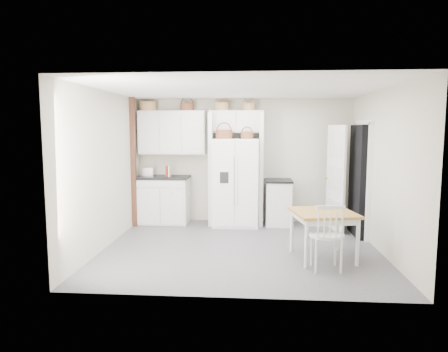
{
  "coord_description": "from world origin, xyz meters",
  "views": [
    {
      "loc": [
        0.2,
        -6.48,
        1.97
      ],
      "look_at": [
        -0.31,
        0.4,
        1.16
      ],
      "focal_mm": 32.0,
      "sensor_mm": 36.0,
      "label": 1
    }
  ],
  "objects": [
    {
      "name": "basket_bridge_b",
      "position": [
        0.1,
        1.83,
        2.43
      ],
      "size": [
        0.27,
        0.27,
        0.15
      ],
      "primitive_type": "cylinder",
      "color": "#9B6A3F",
      "rests_on": "bridge_cabinet"
    },
    {
      "name": "wall_right",
      "position": [
        2.25,
        0.0,
        1.3
      ],
      "size": [
        0.0,
        4.0,
        4.0
      ],
      "primitive_type": "plane",
      "rotation": [
        1.57,
        0.0,
        -1.57
      ],
      "color": "#BFB8A0",
      "rests_on": "floor"
    },
    {
      "name": "wall_back",
      "position": [
        0.0,
        2.0,
        1.3
      ],
      "size": [
        4.5,
        0.0,
        4.5
      ],
      "primitive_type": "plane",
      "rotation": [
        1.57,
        0.0,
        0.0
      ],
      "color": "#BFB8A0",
      "rests_on": "floor"
    },
    {
      "name": "ceiling",
      "position": [
        0.0,
        0.0,
        2.6
      ],
      "size": [
        4.5,
        4.5,
        0.0
      ],
      "primitive_type": "plane",
      "color": "white",
      "rests_on": "wall_back"
    },
    {
      "name": "windsor_chair",
      "position": [
        1.23,
        -0.95,
        0.5
      ],
      "size": [
        0.5,
        0.46,
        1.0
      ],
      "primitive_type": "cube",
      "rotation": [
        0.0,
        0.0,
        0.04
      ],
      "color": "silver",
      "rests_on": "floor"
    },
    {
      "name": "basket_upper_a",
      "position": [
        -2.0,
        1.83,
        2.44
      ],
      "size": [
        0.33,
        0.33,
        0.19
      ],
      "primitive_type": "cylinder",
      "color": "#9B6A3F",
      "rests_on": "upper_cabinet"
    },
    {
      "name": "basket_bridge_a",
      "position": [
        -0.46,
        1.83,
        2.44
      ],
      "size": [
        0.31,
        0.31,
        0.17
      ],
      "primitive_type": "cylinder",
      "color": "#9B6A3F",
      "rests_on": "bridge_cabinet"
    },
    {
      "name": "cookbook_red",
      "position": [
        -1.57,
        1.62,
        1.11
      ],
      "size": [
        0.06,
        0.15,
        0.23
      ],
      "primitive_type": "cube",
      "rotation": [
        0.0,
        0.0,
        -0.18
      ],
      "color": "maroon",
      "rests_on": "counter_left"
    },
    {
      "name": "base_cab_left",
      "position": [
        -1.67,
        1.7,
        0.47
      ],
      "size": [
        1.03,
        0.65,
        0.95
      ],
      "primitive_type": "cube",
      "color": "silver",
      "rests_on": "floor"
    },
    {
      "name": "basket_upper_c",
      "position": [
        -1.18,
        1.83,
        2.43
      ],
      "size": [
        0.28,
        0.28,
        0.16
      ],
      "primitive_type": "cylinder",
      "color": "brown",
      "rests_on": "upper_cabinet"
    },
    {
      "name": "fridge_panel_right",
      "position": [
        0.36,
        1.7,
        1.15
      ],
      "size": [
        0.08,
        0.6,
        2.3
      ],
      "primitive_type": "cube",
      "color": "silver",
      "rests_on": "floor"
    },
    {
      "name": "wall_left",
      "position": [
        -2.25,
        0.0,
        1.3
      ],
      "size": [
        0.0,
        4.0,
        4.0
      ],
      "primitive_type": "plane",
      "rotation": [
        1.57,
        0.0,
        1.57
      ],
      "color": "#BFB8A0",
      "rests_on": "floor"
    },
    {
      "name": "counter_left",
      "position": [
        -1.67,
        1.7,
        0.97
      ],
      "size": [
        1.07,
        0.69,
        0.04
      ],
      "primitive_type": "cube",
      "color": "black",
      "rests_on": "base_cab_left"
    },
    {
      "name": "bridge_cabinet",
      "position": [
        -0.15,
        1.83,
        2.12
      ],
      "size": [
        1.12,
        0.34,
        0.45
      ],
      "primitive_type": "cube",
      "color": "silver",
      "rests_on": "wall_back"
    },
    {
      "name": "floor",
      "position": [
        0.0,
        0.0,
        0.0
      ],
      "size": [
        4.5,
        4.5,
        0.0
      ],
      "primitive_type": "plane",
      "color": "#403E46",
      "rests_on": "ground"
    },
    {
      "name": "fridge_panel_left",
      "position": [
        -0.66,
        1.7,
        1.15
      ],
      "size": [
        0.08,
        0.6,
        2.3
      ],
      "primitive_type": "cube",
      "color": "silver",
      "rests_on": "floor"
    },
    {
      "name": "refrigerator",
      "position": [
        -0.15,
        1.6,
        0.89
      ],
      "size": [
        0.92,
        0.74,
        1.78
      ],
      "primitive_type": "cube",
      "color": "white",
      "rests_on": "floor"
    },
    {
      "name": "basket_fridge_a",
      "position": [
        -0.39,
        1.5,
        1.87
      ],
      "size": [
        0.33,
        0.33,
        0.18
      ],
      "primitive_type": "cylinder",
      "color": "brown",
      "rests_on": "refrigerator"
    },
    {
      "name": "basket_fridge_b",
      "position": [
        0.07,
        1.5,
        1.85
      ],
      "size": [
        0.24,
        0.24,
        0.13
      ],
      "primitive_type": "cylinder",
      "color": "brown",
      "rests_on": "refrigerator"
    },
    {
      "name": "trim_post",
      "position": [
        -2.2,
        1.35,
        1.3
      ],
      "size": [
        0.09,
        0.09,
        2.6
      ],
      "primitive_type": "cube",
      "color": "#3C180F",
      "rests_on": "floor"
    },
    {
      "name": "toaster",
      "position": [
        -2.01,
        1.69,
        1.08
      ],
      "size": [
        0.26,
        0.15,
        0.18
      ],
      "primitive_type": "cube",
      "rotation": [
        0.0,
        0.0,
        0.01
      ],
      "color": "silver",
      "rests_on": "counter_left"
    },
    {
      "name": "dining_table",
      "position": [
        1.27,
        -0.46,
        0.37
      ],
      "size": [
        1.02,
        1.02,
        0.73
      ],
      "primitive_type": "cube",
      "rotation": [
        0.0,
        0.0,
        0.18
      ],
      "color": "brown",
      "rests_on": "floor"
    },
    {
      "name": "doorway_void",
      "position": [
        2.16,
        1.0,
        1.02
      ],
      "size": [
        0.18,
        0.85,
        2.05
      ],
      "primitive_type": "cube",
      "color": "black",
      "rests_on": "floor"
    },
    {
      "name": "cookbook_cream",
      "position": [
        -1.53,
        1.62,
        1.1
      ],
      "size": [
        0.04,
        0.15,
        0.22
      ],
      "primitive_type": "cube",
      "rotation": [
        0.0,
        0.0,
        0.02
      ],
      "color": "beige",
      "rests_on": "counter_left"
    },
    {
      "name": "base_cab_right",
      "position": [
        0.72,
        1.7,
        0.45
      ],
      "size": [
        0.51,
        0.61,
        0.9
      ],
      "primitive_type": "cube",
      "color": "silver",
      "rests_on": "floor"
    },
    {
      "name": "upper_cabinet",
      "position": [
        -1.5,
        1.83,
        1.9
      ],
      "size": [
        1.4,
        0.34,
        0.9
      ],
      "primitive_type": "cube",
      "color": "silver",
      "rests_on": "wall_back"
    },
    {
      "name": "door_slab",
      "position": [
        1.8,
        1.33,
        1.02
      ],
      "size": [
        0.21,
        0.79,
        2.05
      ],
      "primitive_type": "cube",
      "rotation": [
        0.0,
        0.0,
        -1.36
      ],
      "color": "white",
      "rests_on": "floor"
    },
    {
      "name": "counter_right",
      "position": [
        0.72,
        1.7,
        0.92
      ],
      "size": [
        0.55,
        0.65,
        0.04
      ],
      "primitive_type": "cube",
      "color": "black",
      "rests_on": "base_cab_right"
    }
  ]
}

